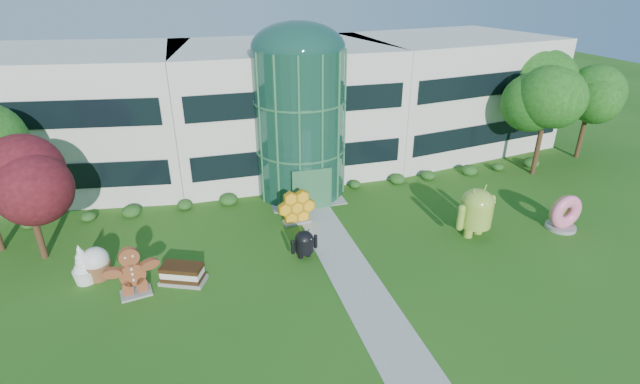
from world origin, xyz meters
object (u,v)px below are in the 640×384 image
object	(u,v)px
donut	(564,212)
gingerbread	(132,271)
android_green	(477,209)
android_black	(304,242)

from	to	relation	value
donut	gingerbread	distance (m)	24.29
android_green	gingerbread	world-z (taller)	android_green
android_black	donut	world-z (taller)	donut
android_black	gingerbread	distance (m)	8.65
android_black	gingerbread	world-z (taller)	gingerbread
donut	android_green	bearing A→B (deg)	167.91
android_green	gingerbread	xyz separation A→B (m)	(-18.75, -0.41, -0.40)
android_green	gingerbread	size ratio (longest dim) A/B	1.21
android_green	donut	distance (m)	5.63
android_green	android_black	distance (m)	10.20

